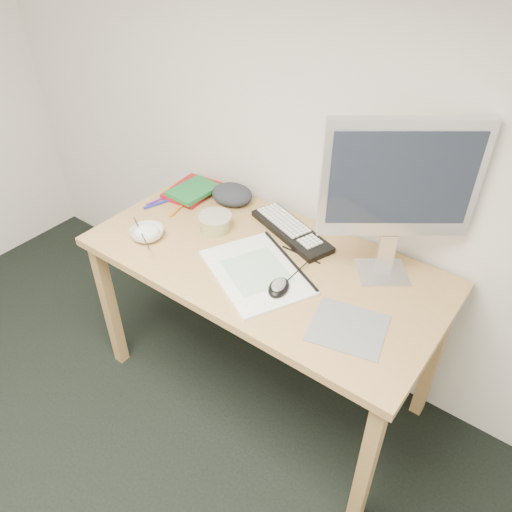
{
  "coord_description": "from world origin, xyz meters",
  "views": [
    {
      "loc": [
        1.02,
        0.2,
        1.94
      ],
      "look_at": [
        0.15,
        1.35,
        0.83
      ],
      "focal_mm": 35.0,
      "sensor_mm": 36.0,
      "label": 1
    }
  ],
  "objects_px": {
    "keyboard": "(291,231)",
    "desk": "(263,275)",
    "sketchpad": "(256,272)",
    "rice_bowl": "(147,234)",
    "monitor": "(400,184)"
  },
  "relations": [
    {
      "from": "keyboard",
      "to": "desk",
      "type": "bearing_deg",
      "value": -67.23
    },
    {
      "from": "desk",
      "to": "sketchpad",
      "type": "height_order",
      "value": "sketchpad"
    },
    {
      "from": "desk",
      "to": "rice_bowl",
      "type": "relative_size",
      "value": 10.37
    },
    {
      "from": "sketchpad",
      "to": "monitor",
      "type": "height_order",
      "value": "monitor"
    },
    {
      "from": "sketchpad",
      "to": "rice_bowl",
      "type": "height_order",
      "value": "rice_bowl"
    },
    {
      "from": "keyboard",
      "to": "rice_bowl",
      "type": "bearing_deg",
      "value": -119.99
    },
    {
      "from": "desk",
      "to": "keyboard",
      "type": "distance_m",
      "value": 0.23
    },
    {
      "from": "desk",
      "to": "keyboard",
      "type": "xyz_separation_m",
      "value": [
        -0.01,
        0.21,
        0.09
      ]
    },
    {
      "from": "rice_bowl",
      "to": "keyboard",
      "type": "bearing_deg",
      "value": 40.09
    },
    {
      "from": "sketchpad",
      "to": "monitor",
      "type": "distance_m",
      "value": 0.6
    },
    {
      "from": "keyboard",
      "to": "rice_bowl",
      "type": "relative_size",
      "value": 3.02
    },
    {
      "from": "sketchpad",
      "to": "rice_bowl",
      "type": "distance_m",
      "value": 0.5
    },
    {
      "from": "sketchpad",
      "to": "desk",
      "type": "bearing_deg",
      "value": 136.18
    },
    {
      "from": "sketchpad",
      "to": "rice_bowl",
      "type": "relative_size",
      "value": 3.09
    },
    {
      "from": "keyboard",
      "to": "monitor",
      "type": "relative_size",
      "value": 0.67
    }
  ]
}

